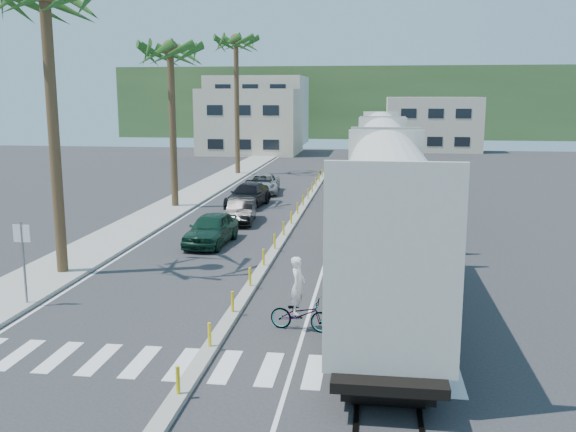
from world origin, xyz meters
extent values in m
plane|color=#28282B|center=(0.00, 0.00, 0.00)|extent=(140.00, 140.00, 0.00)
cube|color=gray|center=(-8.50, 25.00, 0.07)|extent=(3.00, 90.00, 0.15)
cube|color=black|center=(4.28, 28.00, 0.03)|extent=(0.12, 100.00, 0.06)
cube|color=black|center=(5.72, 28.00, 0.03)|extent=(0.12, 100.00, 0.06)
cube|color=gray|center=(0.00, 20.00, 0.07)|extent=(0.45, 60.00, 0.15)
cylinder|color=yellow|center=(0.00, -4.00, 0.50)|extent=(0.10, 0.10, 0.70)
cylinder|color=yellow|center=(0.00, -1.00, 0.50)|extent=(0.10, 0.10, 0.70)
cylinder|color=yellow|center=(0.00, 2.00, 0.50)|extent=(0.10, 0.10, 0.70)
cylinder|color=yellow|center=(0.00, 5.00, 0.50)|extent=(0.10, 0.10, 0.70)
cylinder|color=yellow|center=(0.00, 8.00, 0.50)|extent=(0.10, 0.10, 0.70)
cylinder|color=yellow|center=(0.00, 11.00, 0.50)|extent=(0.10, 0.10, 0.70)
cylinder|color=yellow|center=(0.00, 14.00, 0.50)|extent=(0.10, 0.10, 0.70)
cylinder|color=yellow|center=(0.00, 17.00, 0.50)|extent=(0.10, 0.10, 0.70)
cylinder|color=yellow|center=(0.00, 20.00, 0.50)|extent=(0.10, 0.10, 0.70)
cylinder|color=yellow|center=(0.00, 23.00, 0.50)|extent=(0.10, 0.10, 0.70)
cylinder|color=yellow|center=(0.00, 26.00, 0.50)|extent=(0.10, 0.10, 0.70)
cylinder|color=yellow|center=(0.00, 29.00, 0.50)|extent=(0.10, 0.10, 0.70)
cylinder|color=yellow|center=(0.00, 32.00, 0.50)|extent=(0.10, 0.10, 0.70)
cylinder|color=yellow|center=(0.00, 35.00, 0.50)|extent=(0.10, 0.10, 0.70)
cylinder|color=yellow|center=(0.00, 38.00, 0.50)|extent=(0.10, 0.10, 0.70)
cylinder|color=yellow|center=(0.00, 41.00, 0.50)|extent=(0.10, 0.10, 0.70)
cube|color=silver|center=(0.00, -2.00, 0.01)|extent=(14.00, 2.20, 0.01)
cube|color=silver|center=(-6.80, 25.00, 0.00)|extent=(0.12, 90.00, 0.01)
cube|color=silver|center=(2.50, 25.00, 0.00)|extent=(0.12, 90.00, 0.01)
cube|color=beige|center=(5.00, 2.20, 2.70)|extent=(3.00, 12.88, 3.40)
cylinder|color=beige|center=(5.00, 2.20, 4.40)|extent=(2.90, 12.58, 2.90)
cube|color=black|center=(5.00, 2.20, 0.50)|extent=(2.60, 12.88, 1.00)
cube|color=beige|center=(5.00, 17.20, 2.70)|extent=(3.00, 12.88, 3.40)
cylinder|color=beige|center=(5.00, 17.20, 4.40)|extent=(2.90, 12.58, 2.90)
cube|color=black|center=(5.00, 17.20, 0.50)|extent=(2.60, 12.88, 1.00)
cube|color=beige|center=(5.00, 32.20, 2.70)|extent=(3.00, 12.88, 3.40)
cylinder|color=beige|center=(5.00, 32.20, 4.40)|extent=(2.90, 12.58, 2.90)
cube|color=black|center=(5.00, 32.20, 0.50)|extent=(2.60, 12.88, 1.00)
cube|color=#4C4C4F|center=(5.00, 48.20, 1.05)|extent=(3.00, 17.00, 0.50)
cube|color=gold|center=(5.00, 47.20, 2.60)|extent=(2.70, 12.24, 2.60)
cube|color=gold|center=(5.00, 53.98, 2.90)|extent=(3.00, 3.74, 3.20)
cube|color=black|center=(5.00, 48.20, 0.45)|extent=(2.60, 13.60, 0.90)
cylinder|color=brown|center=(-8.00, 6.00, 5.50)|extent=(0.44, 0.44, 11.00)
cylinder|color=brown|center=(-8.30, 22.00, 5.00)|extent=(0.44, 0.44, 10.00)
sphere|color=#244A17|center=(-8.30, 22.00, 10.15)|extent=(3.20, 3.20, 3.20)
cylinder|color=brown|center=(-8.00, 40.00, 6.00)|extent=(0.44, 0.44, 12.00)
sphere|color=#244A17|center=(-8.00, 40.00, 12.15)|extent=(3.20, 3.20, 3.20)
cylinder|color=slate|center=(-7.30, 2.00, 1.50)|extent=(0.08, 0.08, 3.00)
cube|color=silver|center=(-7.30, 2.00, 2.60)|extent=(0.60, 0.04, 0.60)
cube|color=#C4B39C|center=(-11.00, 62.00, 4.00)|extent=(12.00, 10.00, 8.00)
cube|color=#C4B39C|center=(-13.00, 78.00, 5.00)|extent=(14.00, 12.00, 10.00)
cube|color=#C4B39C|center=(12.00, 70.00, 3.50)|extent=(12.00, 10.00, 7.00)
cube|color=#385628|center=(0.00, 100.00, 6.00)|extent=(80.00, 20.00, 12.00)
imported|color=#103122|center=(-3.32, 12.08, 0.78)|extent=(2.47, 4.81, 1.55)
imported|color=black|center=(-3.00, 17.65, 0.69)|extent=(2.31, 4.50, 1.39)
imported|color=black|center=(-3.65, 23.05, 0.75)|extent=(3.13, 5.56, 1.49)
imported|color=#A4A6A9|center=(-3.72, 29.06, 0.71)|extent=(3.38, 5.57, 1.42)
imported|color=#9EA0A5|center=(2.40, 1.01, 0.52)|extent=(1.34, 2.20, 1.04)
imported|color=silver|center=(2.30, 1.01, 1.45)|extent=(0.80, 0.65, 1.81)
camera|label=1|loc=(4.56, -17.90, 7.22)|focal=40.00mm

